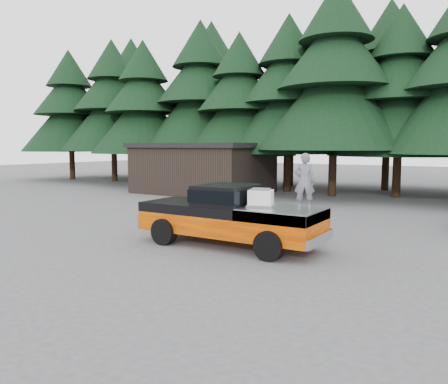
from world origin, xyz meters
The scene contains 7 objects.
ground centered at (0.00, 0.00, 0.00)m, with size 120.00×120.00×0.00m, color #454548.
pickup_truck centered at (0.64, -0.48, 0.67)m, with size 6.00×2.04×1.33m, color #EB5900, non-canonical shape.
truck_cab centered at (0.54, -0.48, 1.62)m, with size 1.66×1.90×0.59m, color black.
air_compressor centered at (1.75, -0.52, 1.57)m, with size 0.70×0.58×0.48m, color silver.
man_on_bed centered at (3.06, -0.38, 2.13)m, with size 0.58×0.38×1.60m, color #5A5C62.
utility_building centered at (-9.00, 12.00, 1.67)m, with size 8.40×6.40×3.30m.
treeline centered at (0.42, 17.20, 7.72)m, with size 60.15×16.05×17.50m.
Camera 1 is at (7.65, -11.99, 3.14)m, focal length 35.00 mm.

